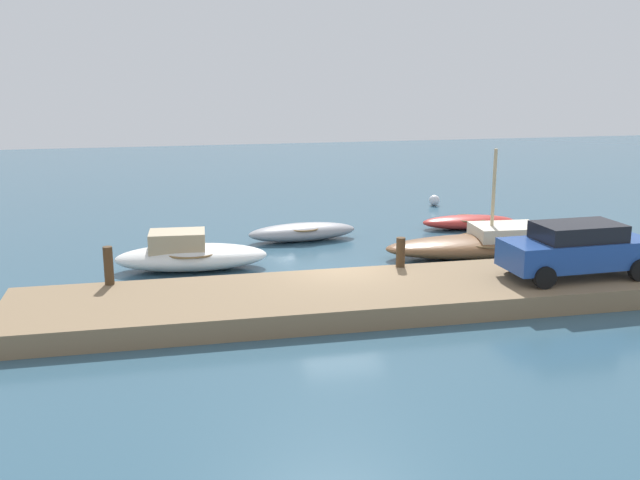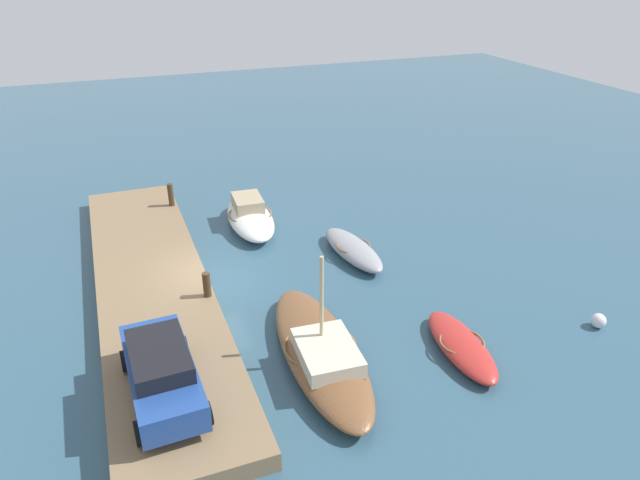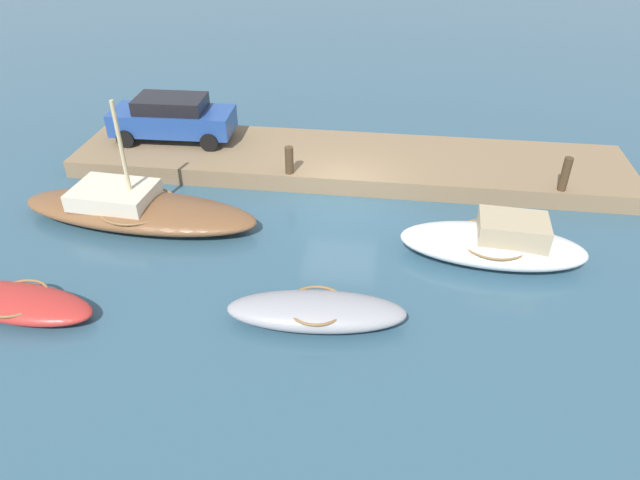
% 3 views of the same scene
% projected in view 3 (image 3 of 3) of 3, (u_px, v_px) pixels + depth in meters
% --- Properties ---
extents(ground_plane, '(84.00, 84.00, 0.00)m').
position_uv_depth(ground_plane, '(341.00, 199.00, 18.72)').
color(ground_plane, '#33566B').
extents(dock_platform, '(19.22, 3.97, 0.59)m').
position_uv_depth(dock_platform, '(348.00, 161.00, 20.36)').
color(dock_platform, '#846B4C').
rests_on(dock_platform, ground_plane).
extents(motorboat_white, '(5.12, 2.30, 1.32)m').
position_uv_depth(motorboat_white, '(495.00, 243.00, 15.66)').
color(motorboat_white, white).
rests_on(motorboat_white, ground_plane).
extents(sailboat_brown, '(7.52, 2.71, 3.83)m').
position_uv_depth(sailboat_brown, '(136.00, 209.00, 17.30)').
color(sailboat_brown, brown).
rests_on(sailboat_brown, ground_plane).
extents(rowboat_red, '(4.05, 1.78, 0.56)m').
position_uv_depth(rowboat_red, '(19.00, 303.00, 13.90)').
color(rowboat_red, '#B72D28').
rests_on(rowboat_red, ground_plane).
extents(rowboat_grey, '(4.36, 1.72, 0.68)m').
position_uv_depth(rowboat_grey, '(316.00, 311.00, 13.56)').
color(rowboat_grey, '#939399').
rests_on(rowboat_grey, ground_plane).
extents(mooring_post_west, '(0.27, 0.27, 1.10)m').
position_uv_depth(mooring_post_west, '(565.00, 174.00, 17.69)').
color(mooring_post_west, '#47331E').
rests_on(mooring_post_west, dock_platform).
extents(mooring_post_mid_west, '(0.28, 0.28, 0.92)m').
position_uv_depth(mooring_post_mid_west, '(289.00, 160.00, 18.71)').
color(mooring_post_mid_west, '#47331E').
rests_on(mooring_post_mid_west, dock_platform).
extents(parked_car, '(4.41, 2.05, 1.60)m').
position_uv_depth(parked_car, '(173.00, 117.00, 20.78)').
color(parked_car, '#234793').
rests_on(parked_car, dock_platform).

